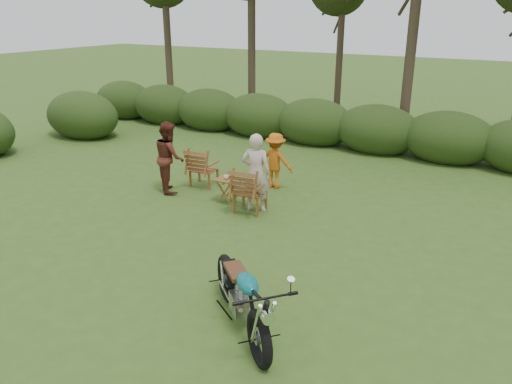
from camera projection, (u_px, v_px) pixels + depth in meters
The scene contains 10 objects.
ground at pixel (198, 290), 7.57m from camera, with size 80.00×80.00×0.00m, color #33501A.
tree_line at pixel (412, 16), 13.94m from camera, with size 22.52×11.62×8.14m.
motorcycle at pixel (242, 325), 6.75m from camera, with size 2.09×0.80×1.19m, color #0DA8AC, non-canonical shape.
lawn_chair_right at pixel (250, 211), 10.50m from camera, with size 0.67×0.67×0.98m, color #5C3417, non-canonical shape.
lawn_chair_left at pixel (204, 185), 12.01m from camera, with size 0.64×0.64×0.94m, color brown, non-canonical shape.
side_table at pixel (228, 191), 10.89m from camera, with size 0.52×0.44×0.54m, color brown, non-canonical shape.
cup at pixel (226, 177), 10.79m from camera, with size 0.12×0.12×0.09m, color beige.
adult_a at pixel (256, 210), 10.55m from camera, with size 0.61×0.40×1.66m, color beige.
adult_b at pixel (172, 190), 11.69m from camera, with size 0.79×0.62×1.63m, color #512117.
child at pixel (275, 187), 11.89m from camera, with size 0.85×0.49×1.32m, color #BC5911.
Camera 1 is at (4.02, -5.28, 4.04)m, focal length 35.00 mm.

